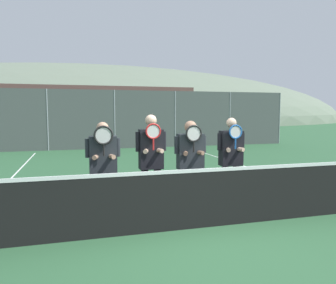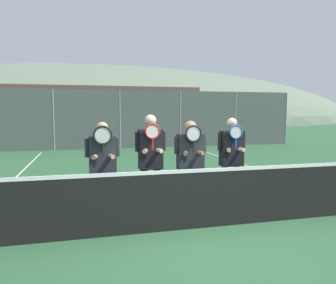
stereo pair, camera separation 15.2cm
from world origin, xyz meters
name	(u,v)px [view 1 (the left image)]	position (x,y,z in m)	size (l,w,h in m)	color
ground_plane	(200,228)	(0.00, 0.00, 0.00)	(120.00, 120.00, 0.00)	#2D5B38
hill_distant	(87,122)	(0.00, 55.00, 0.00)	(97.65, 54.25, 18.99)	slate
clubhouse_building	(78,113)	(-1.71, 18.98, 1.77)	(15.14, 5.50, 3.51)	tan
fence_back	(115,119)	(0.00, 11.90, 1.49)	(19.35, 0.06, 2.97)	gray
tennis_net	(200,198)	(0.00, 0.00, 0.51)	(10.00, 0.09, 1.08)	gray
court_line_right_sideline	(284,179)	(3.72, 3.00, 0.00)	(0.05, 16.00, 0.01)	white
player_leftmost	(103,162)	(-1.47, 0.79, 1.03)	(0.59, 0.34, 1.72)	#56565B
player_center_left	(151,158)	(-0.64, 0.74, 1.08)	(0.55, 0.34, 1.85)	black
player_center_right	(190,157)	(0.13, 0.83, 1.05)	(0.62, 0.34, 1.73)	white
player_rightmost	(231,156)	(0.97, 0.86, 1.04)	(0.57, 0.34, 1.78)	#56565B
car_left_of_center	(91,128)	(-1.05, 14.20, 0.94)	(4.39, 1.97, 1.87)	#285638
car_center	(171,128)	(3.65, 14.11, 0.91)	(4.17, 1.94, 1.78)	#B2B7BC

